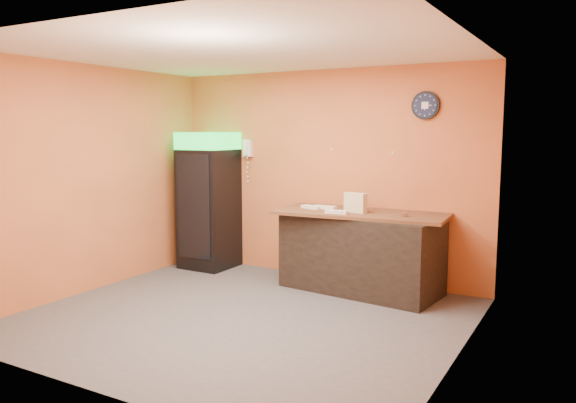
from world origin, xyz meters
The scene contains 15 objects.
floor centered at (0.00, 0.00, 0.00)m, with size 4.50×4.50×0.00m, color #47474C.
back_wall centered at (0.00, 2.00, 1.40)m, with size 4.50×0.02×2.80m, color #DC723E.
left_wall centered at (-2.25, 0.00, 1.40)m, with size 0.02×4.00×2.80m, color #DC723E.
right_wall centered at (2.25, 0.00, 1.40)m, with size 0.02×4.00×2.80m, color #DC723E.
ceiling centered at (0.00, 0.00, 2.80)m, with size 4.50×4.00×0.02m, color white.
beverage_cooler centered at (-1.69, 1.61, 0.96)m, with size 0.70×0.71×1.97m.
prep_counter centered at (0.71, 1.57, 0.48)m, with size 1.92×0.85×0.96m, color black.
wall_clock centered at (1.36, 1.97, 2.30)m, with size 0.34×0.06×0.34m.
wall_phone centered at (-1.21, 1.95, 1.74)m, with size 0.13×0.11×0.24m.
butcher_paper centered at (0.71, 1.57, 0.98)m, with size 2.10×0.91×0.04m, color brown.
sub_roll_stack centered at (0.67, 1.48, 1.12)m, with size 0.30×0.15×0.24m.
wrapped_sandwich_left centered at (0.05, 1.51, 1.02)m, with size 0.27×0.11×0.04m, color silver.
wrapped_sandwich_mid centered at (0.51, 1.28, 1.02)m, with size 0.27×0.11×0.04m, color silver.
wrapped_sandwich_right centered at (0.22, 1.57, 1.02)m, with size 0.29×0.11×0.04m, color silver.
kitchen_tool centered at (0.77, 1.56, 1.03)m, with size 0.07×0.07×0.07m, color silver.
Camera 1 is at (3.28, -4.84, 2.00)m, focal length 35.00 mm.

